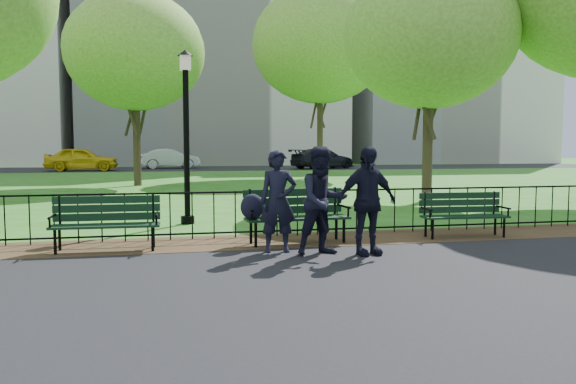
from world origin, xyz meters
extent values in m
plane|color=#356119|center=(0.00, 0.00, 0.00)|extent=(120.00, 120.00, 0.00)
cube|color=black|center=(0.00, -3.40, 0.01)|extent=(60.00, 9.20, 0.01)
cube|color=#322514|center=(0.00, 1.50, 0.01)|extent=(60.00, 1.60, 0.01)
cube|color=black|center=(0.00, 35.00, 0.01)|extent=(70.00, 9.00, 0.01)
cylinder|color=black|center=(0.00, 2.00, 0.88)|extent=(24.00, 0.04, 0.04)
cylinder|color=black|center=(0.00, 2.00, 0.12)|extent=(24.00, 0.04, 0.04)
cylinder|color=black|center=(0.00, 2.00, 0.45)|extent=(0.02, 0.02, 0.90)
cube|color=silver|center=(2.00, 48.00, 15.00)|extent=(24.00, 15.00, 30.00)
cube|color=white|center=(26.00, 48.00, 12.00)|extent=(20.00, 15.00, 24.00)
cube|color=black|center=(-0.40, 1.15, 0.47)|extent=(1.89, 0.63, 0.04)
cube|color=black|center=(-0.42, 1.42, 0.82)|extent=(1.86, 0.17, 0.47)
cylinder|color=black|center=(-1.19, 0.91, 0.23)|extent=(0.05, 0.05, 0.47)
cylinder|color=black|center=(0.42, 1.02, 0.23)|extent=(0.05, 0.05, 0.47)
cylinder|color=black|center=(-1.21, 1.28, 0.23)|extent=(0.05, 0.05, 0.47)
cylinder|color=black|center=(0.39, 1.39, 0.23)|extent=(0.05, 0.05, 0.47)
cylinder|color=black|center=(-1.27, 1.09, 0.65)|extent=(0.08, 0.58, 0.04)
cylinder|color=black|center=(0.48, 1.21, 0.65)|extent=(0.08, 0.58, 0.04)
ellipsoid|color=black|center=(-1.23, 0.99, 0.71)|extent=(0.42, 0.31, 0.44)
cube|color=black|center=(-3.65, 1.12, 0.44)|extent=(1.75, 0.50, 0.04)
cube|color=black|center=(-3.64, 1.37, 0.77)|extent=(1.74, 0.08, 0.44)
cylinder|color=black|center=(-4.40, 0.96, 0.22)|extent=(0.05, 0.05, 0.44)
cylinder|color=black|center=(-2.90, 0.92, 0.22)|extent=(0.05, 0.05, 0.44)
cylinder|color=black|center=(-4.40, 1.31, 0.22)|extent=(0.05, 0.05, 0.44)
cylinder|color=black|center=(-2.89, 1.27, 0.22)|extent=(0.05, 0.05, 0.44)
cylinder|color=black|center=(-4.47, 1.13, 0.61)|extent=(0.05, 0.54, 0.04)
cylinder|color=black|center=(-2.82, 1.10, 0.61)|extent=(0.05, 0.54, 0.04)
cube|color=black|center=(2.85, 1.13, 0.41)|extent=(1.66, 0.54, 0.04)
cube|color=black|center=(2.87, 1.36, 0.72)|extent=(1.63, 0.14, 0.41)
cylinder|color=black|center=(2.13, 1.01, 0.20)|extent=(0.05, 0.05, 0.41)
cylinder|color=black|center=(3.55, 0.92, 0.20)|extent=(0.05, 0.05, 0.41)
cylinder|color=black|center=(2.15, 1.33, 0.20)|extent=(0.05, 0.05, 0.41)
cylinder|color=black|center=(3.57, 1.24, 0.20)|extent=(0.05, 0.05, 0.41)
cylinder|color=black|center=(2.08, 1.18, 0.57)|extent=(0.07, 0.51, 0.04)
cylinder|color=black|center=(3.62, 1.07, 0.57)|extent=(0.07, 0.51, 0.04)
cylinder|color=black|center=(-2.20, 4.23, 0.09)|extent=(0.30, 0.30, 0.17)
cylinder|color=black|center=(-2.20, 4.23, 1.73)|extent=(0.13, 0.13, 3.45)
cube|color=beige|center=(-2.20, 4.23, 3.56)|extent=(0.24, 0.24, 0.32)
cone|color=black|center=(-2.20, 4.23, 3.78)|extent=(0.35, 0.35, 0.13)
cylinder|color=#2D2116|center=(5.37, 7.83, 1.58)|extent=(0.32, 0.32, 3.15)
ellipsoid|color=#5C8728|center=(5.37, 7.83, 5.14)|extent=(5.31, 5.31, 4.51)
cylinder|color=#2D2116|center=(-3.87, 17.00, 1.78)|extent=(0.34, 0.34, 3.56)
ellipsoid|color=#5C8728|center=(-3.87, 17.00, 5.81)|extent=(5.99, 5.99, 5.09)
cylinder|color=#2D2116|center=(5.64, 21.34, 2.20)|extent=(0.33, 0.33, 4.40)
ellipsoid|color=#5C8728|center=(5.64, 21.34, 7.18)|extent=(7.42, 7.42, 6.30)
imported|color=black|center=(-0.89, 0.46, 0.84)|extent=(0.64, 0.45, 1.66)
imported|color=black|center=(-0.24, 0.09, 0.88)|extent=(0.90, 0.58, 1.73)
imported|color=black|center=(0.44, -0.06, 0.88)|extent=(1.06, 0.57, 1.73)
imported|color=gold|center=(-8.32, 32.50, 0.83)|extent=(4.84, 1.98, 1.64)
imported|color=#A5A9AD|center=(-2.40, 35.25, 0.76)|extent=(4.78, 2.45, 1.50)
imported|color=black|center=(9.05, 32.80, 0.77)|extent=(5.61, 3.91, 1.51)
camera|label=1|loc=(-2.67, -8.44, 1.75)|focal=35.00mm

